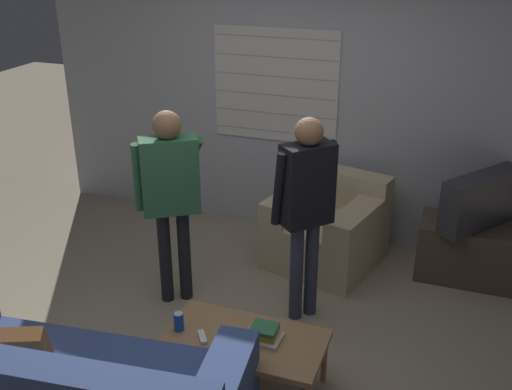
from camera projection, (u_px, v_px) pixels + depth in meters
The scene contains 11 objects.
ground_plane at pixel (222, 346), 4.36m from camera, with size 16.00×16.00×0.00m, color gray.
wall_back at pixel (302, 104), 5.59m from camera, with size 5.20×0.08×2.55m.
armchair_beige at pixel (328, 228), 5.37m from camera, with size 1.06×1.07×0.78m.
coffee_table at pixel (245, 343), 3.83m from camera, with size 1.03×0.55×0.39m.
tv_stand at pixel (473, 252), 5.11m from camera, with size 0.92×0.47×0.51m.
tv at pixel (482, 200), 4.92m from camera, with size 0.66×0.79×0.46m.
person_left_standing at pixel (170, 185), 4.53m from camera, with size 0.53×0.78×1.59m.
person_right_standing at pixel (306, 197), 4.32m from camera, with size 0.45×0.72×1.61m.
book_stack at pixel (263, 333), 3.78m from camera, with size 0.24×0.19×0.10m.
soda_can at pixel (179, 321), 3.86m from camera, with size 0.07×0.07×0.13m.
spare_remote at pixel (202, 337), 3.80m from camera, with size 0.11×0.13×0.02m.
Camera 1 is at (1.43, -3.24, 2.77)m, focal length 42.00 mm.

